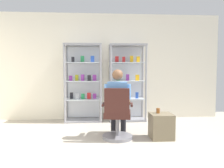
# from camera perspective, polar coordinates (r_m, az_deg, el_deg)

# --- Properties ---
(back_wall) EXTENTS (6.00, 0.10, 2.70)m
(back_wall) POSITION_cam_1_polar(r_m,az_deg,el_deg) (5.80, -1.84, 4.43)
(back_wall) COLOR silver
(back_wall) RESTS_ON ground
(display_cabinet_left) EXTENTS (0.90, 0.45, 1.90)m
(display_cabinet_left) POSITION_cam_1_polar(r_m,az_deg,el_deg) (5.57, -7.37, 0.42)
(display_cabinet_left) COLOR gray
(display_cabinet_left) RESTS_ON ground
(display_cabinet_right) EXTENTS (0.90, 0.45, 1.90)m
(display_cabinet_right) POSITION_cam_1_polar(r_m,az_deg,el_deg) (5.62, 3.88, 0.52)
(display_cabinet_right) COLOR gray
(display_cabinet_right) RESTS_ON ground
(office_chair) EXTENTS (0.60, 0.56, 0.96)m
(office_chair) POSITION_cam_1_polar(r_m,az_deg,el_deg) (4.13, 1.37, -8.76)
(office_chair) COLOR slate
(office_chair) RESTS_ON ground
(seated_shopkeeper) EXTENTS (0.53, 0.60, 1.29)m
(seated_shopkeeper) POSITION_cam_1_polar(r_m,az_deg,el_deg) (4.23, 1.48, -4.06)
(seated_shopkeeper) COLOR black
(seated_shopkeeper) RESTS_ON ground
(storage_crate) EXTENTS (0.40, 0.40, 0.47)m
(storage_crate) POSITION_cam_1_polar(r_m,az_deg,el_deg) (4.32, 12.48, -10.46)
(storage_crate) COLOR #72664C
(storage_crate) RESTS_ON ground
(tea_glass) EXTENTS (0.07, 0.07, 0.09)m
(tea_glass) POSITION_cam_1_polar(r_m,az_deg,el_deg) (4.30, 11.71, -6.70)
(tea_glass) COLOR brown
(tea_glass) RESTS_ON storage_crate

